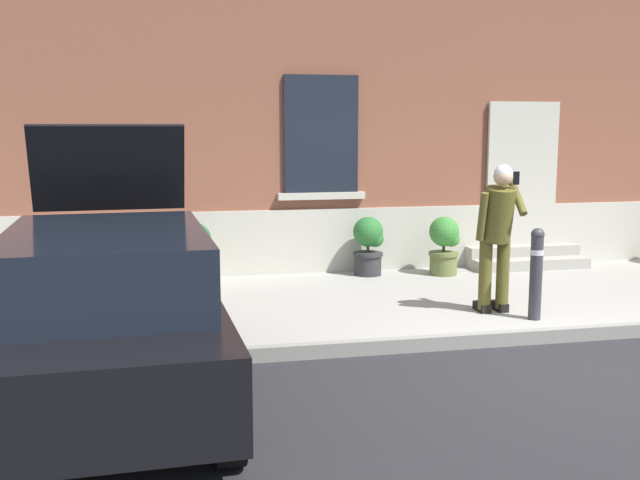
# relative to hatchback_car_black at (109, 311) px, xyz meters

# --- Properties ---
(ground_plane) EXTENTS (80.00, 80.00, 0.00)m
(ground_plane) POSITION_rel_hatchback_car_black_xyz_m (4.42, -0.06, -0.80)
(ground_plane) COLOR #232326
(sidewalk) EXTENTS (24.00, 3.60, 0.15)m
(sidewalk) POSITION_rel_hatchback_car_black_xyz_m (4.42, 2.74, -0.72)
(sidewalk) COLOR #99968E
(sidewalk) RESTS_ON ground
(curb_edge) EXTENTS (24.00, 0.12, 0.15)m
(curb_edge) POSITION_rel_hatchback_car_black_xyz_m (4.42, 0.88, -0.72)
(curb_edge) COLOR gray
(curb_edge) RESTS_ON ground
(building_facade) EXTENTS (24.00, 1.52, 7.50)m
(building_facade) POSITION_rel_hatchback_car_black_xyz_m (4.43, 5.23, 2.93)
(building_facade) COLOR brown
(building_facade) RESTS_ON ground
(entrance_stoop) EXTENTS (1.83, 0.64, 0.32)m
(entrance_stoop) POSITION_rel_hatchback_car_black_xyz_m (5.98, 4.27, -0.52)
(entrance_stoop) COLOR #9E998E
(entrance_stoop) RESTS_ON sidewalk
(hatchback_car_black) EXTENTS (1.91, 4.12, 2.34)m
(hatchback_car_black) POSITION_rel_hatchback_car_black_xyz_m (0.00, 0.00, 0.00)
(hatchback_car_black) COLOR black
(hatchback_car_black) RESTS_ON ground
(bollard_near_person) EXTENTS (0.15, 0.15, 1.04)m
(bollard_near_person) POSITION_rel_hatchback_car_black_xyz_m (4.55, 1.29, -0.09)
(bollard_near_person) COLOR #333338
(bollard_near_person) RESTS_ON sidewalk
(person_on_phone) EXTENTS (0.51, 0.51, 1.74)m
(person_on_phone) POSITION_rel_hatchback_car_black_xyz_m (4.24, 1.65, 0.35)
(person_on_phone) COLOR #514C1E
(person_on_phone) RESTS_ON sidewalk
(planter_cream) EXTENTS (0.44, 0.44, 0.86)m
(planter_cream) POSITION_rel_hatchback_car_black_xyz_m (0.91, 3.99, -0.19)
(planter_cream) COLOR beige
(planter_cream) RESTS_ON sidewalk
(planter_charcoal) EXTENTS (0.44, 0.44, 0.86)m
(planter_charcoal) POSITION_rel_hatchback_car_black_xyz_m (3.41, 4.16, -0.19)
(planter_charcoal) COLOR #2D2D30
(planter_charcoal) RESTS_ON sidewalk
(planter_olive) EXTENTS (0.44, 0.44, 0.86)m
(planter_olive) POSITION_rel_hatchback_car_black_xyz_m (4.51, 3.95, -0.19)
(planter_olive) COLOR #606B38
(planter_olive) RESTS_ON sidewalk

